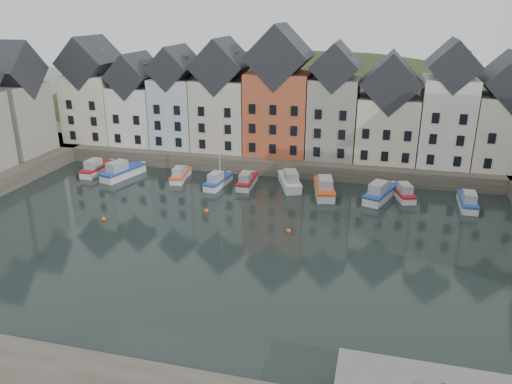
% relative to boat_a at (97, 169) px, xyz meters
% --- Properties ---
extents(ground, '(260.00, 260.00, 0.00)m').
position_rel_boat_a_xyz_m(ground, '(23.44, -17.42, -0.71)').
color(ground, black).
rests_on(ground, ground).
extents(far_quay, '(90.00, 16.00, 2.00)m').
position_rel_boat_a_xyz_m(far_quay, '(23.44, 12.58, 0.29)').
color(far_quay, '#454035').
rests_on(far_quay, ground).
extents(hillside, '(153.60, 70.40, 64.00)m').
position_rel_boat_a_xyz_m(hillside, '(23.46, 38.58, -18.67)').
color(hillside, '#25381C').
rests_on(hillside, ground).
extents(far_terrace, '(72.37, 8.16, 17.78)m').
position_rel_boat_a_xyz_m(far_terrace, '(26.65, 10.58, 8.17)').
color(far_terrace, '#ECE1C6').
rests_on(far_terrace, far_quay).
extents(mooring_buoys, '(20.50, 5.50, 0.50)m').
position_rel_boat_a_xyz_m(mooring_buoys, '(19.44, -12.09, -0.56)').
color(mooring_buoys, '#F1561C').
rests_on(mooring_buoys, ground).
extents(boat_a, '(2.15, 6.24, 2.37)m').
position_rel_boat_a_xyz_m(boat_a, '(0.00, 0.00, 0.00)').
color(boat_a, silver).
rests_on(boat_a, ground).
extents(boat_b, '(3.92, 7.25, 2.66)m').
position_rel_boat_a_xyz_m(boat_b, '(4.25, -0.70, 0.09)').
color(boat_b, silver).
rests_on(boat_b, ground).
extents(boat_c, '(2.34, 5.59, 2.08)m').
position_rel_boat_a_xyz_m(boat_c, '(12.25, 0.36, -0.08)').
color(boat_c, silver).
rests_on(boat_c, ground).
extents(boat_d, '(2.41, 5.93, 11.03)m').
position_rel_boat_a_xyz_m(boat_d, '(17.96, -0.87, 0.01)').
color(boat_d, silver).
rests_on(boat_d, ground).
extents(boat_e, '(2.00, 5.81, 2.21)m').
position_rel_boat_a_xyz_m(boat_e, '(21.57, 0.13, -0.05)').
color(boat_e, silver).
rests_on(boat_e, ground).
extents(boat_f, '(4.30, 6.98, 2.56)m').
position_rel_boat_a_xyz_m(boat_f, '(27.00, 1.16, 0.06)').
color(boat_f, silver).
rests_on(boat_f, ground).
extents(boat_g, '(3.57, 7.32, 2.70)m').
position_rel_boat_a_xyz_m(boat_g, '(31.62, -0.49, 0.10)').
color(boat_g, silver).
rests_on(boat_g, ground).
extents(boat_h, '(4.22, 7.05, 2.59)m').
position_rel_boat_a_xyz_m(boat_h, '(38.30, -0.53, 0.07)').
color(boat_h, silver).
rests_on(boat_h, ground).
extents(boat_i, '(3.36, 5.94, 2.18)m').
position_rel_boat_a_xyz_m(boat_i, '(40.95, 0.79, -0.06)').
color(boat_i, silver).
rests_on(boat_i, ground).
extents(boat_j, '(1.85, 5.83, 2.23)m').
position_rel_boat_a_xyz_m(boat_j, '(48.19, -0.54, -0.04)').
color(boat_j, silver).
rests_on(boat_j, ground).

